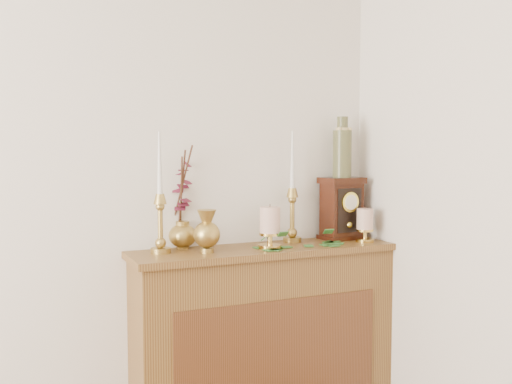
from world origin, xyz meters
name	(u,v)px	position (x,y,z in m)	size (l,w,h in m)	color
console_shelf	(265,353)	(1.40, 2.10, 0.44)	(1.24, 0.34, 0.93)	brown
candlestick_left	(160,214)	(0.93, 2.14, 1.10)	(0.09, 0.09, 0.52)	#B29747
candlestick_center	(292,206)	(1.58, 2.18, 1.10)	(0.09, 0.09, 0.53)	#B29747
bud_vase	(207,232)	(1.11, 2.07, 1.02)	(0.11, 0.11, 0.19)	#B29747
ginger_jar	(182,202)	(1.05, 2.24, 1.14)	(0.19, 0.20, 0.46)	#B29747
pillar_candle_left	(270,225)	(1.40, 2.05, 1.03)	(0.10, 0.10, 0.20)	gold
pillar_candle_right	(365,223)	(1.90, 2.04, 1.02)	(0.09, 0.09, 0.17)	gold
ivy_garland	(299,244)	(1.54, 2.04, 0.94)	(0.46, 0.20, 0.08)	#2E6526
mantel_clock	(342,209)	(1.85, 2.16, 1.08)	(0.22, 0.16, 0.30)	#35140A
ceramic_vase	(342,150)	(1.84, 2.16, 1.37)	(0.09, 0.09, 0.30)	#1C382D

